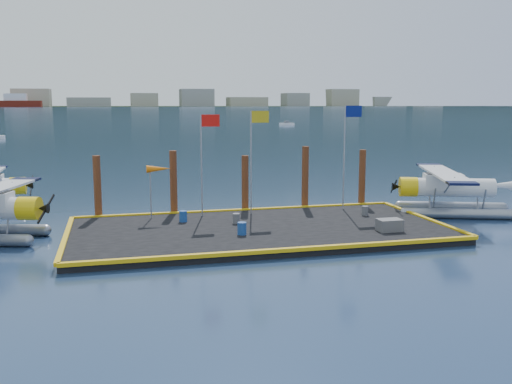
# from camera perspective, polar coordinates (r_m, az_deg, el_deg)

# --- Properties ---
(ground) EXTENTS (4000.00, 4000.00, 0.00)m
(ground) POSITION_cam_1_polar(r_m,az_deg,el_deg) (31.10, 0.27, -4.25)
(ground) COLOR #192B4D
(ground) RESTS_ON ground
(dock) EXTENTS (20.00, 10.00, 0.40)m
(dock) POSITION_cam_1_polar(r_m,az_deg,el_deg) (31.05, 0.27, -3.89)
(dock) COLOR black
(dock) RESTS_ON ground
(dock_bumpers) EXTENTS (20.25, 10.25, 0.18)m
(dock_bumpers) POSITION_cam_1_polar(r_m,az_deg,el_deg) (30.99, 0.27, -3.37)
(dock_bumpers) COLOR gold
(dock_bumpers) RESTS_ON dock
(far_backdrop) EXTENTS (3050.00, 2050.00, 810.00)m
(far_backdrop) POSITION_cam_1_polar(r_m,az_deg,el_deg) (1784.08, -6.27, 9.02)
(far_backdrop) COLOR black
(far_backdrop) RESTS_ON ground
(seaplane_d) EXTENTS (9.54, 10.14, 3.65)m
(seaplane_d) POSITION_cam_1_polar(r_m,az_deg,el_deg) (38.12, 18.79, 0.17)
(seaplane_d) COLOR gray
(seaplane_d) RESTS_ON ground
(drum_0) EXTENTS (0.44, 0.44, 0.62)m
(drum_0) POSITION_cam_1_polar(r_m,az_deg,el_deg) (32.60, -7.30, -2.42)
(drum_0) COLOR navy
(drum_0) RESTS_ON dock
(drum_3) EXTENTS (0.46, 0.46, 0.64)m
(drum_3) POSITION_cam_1_polar(r_m,az_deg,el_deg) (29.22, -1.42, -3.67)
(drum_3) COLOR navy
(drum_3) RESTS_ON dock
(drum_4) EXTENTS (0.40, 0.40, 0.57)m
(drum_4) POSITION_cam_1_polar(r_m,az_deg,el_deg) (34.75, 10.83, -1.85)
(drum_4) COLOR #525156
(drum_4) RESTS_ON dock
(drum_5) EXTENTS (0.40, 0.40, 0.56)m
(drum_5) POSITION_cam_1_polar(r_m,az_deg,el_deg) (31.92, -1.99, -2.65)
(drum_5) COLOR #525156
(drum_5) RESTS_ON dock
(crate) EXTENTS (1.26, 0.84, 0.63)m
(crate) POSITION_cam_1_polar(r_m,az_deg,el_deg) (30.85, 13.20, -3.24)
(crate) COLOR #525156
(crate) RESTS_ON dock
(flagpole_red) EXTENTS (1.14, 0.08, 6.00)m
(flagpole_red) POSITION_cam_1_polar(r_m,az_deg,el_deg) (33.64, -5.14, 4.31)
(flagpole_red) COLOR gray
(flagpole_red) RESTS_ON dock
(flagpole_yellow) EXTENTS (1.14, 0.08, 6.20)m
(flagpole_yellow) POSITION_cam_1_polar(r_m,az_deg,el_deg) (34.23, -0.17, 4.62)
(flagpole_yellow) COLOR gray
(flagpole_yellow) RESTS_ON dock
(flagpole_blue) EXTENTS (1.14, 0.08, 6.50)m
(flagpole_blue) POSITION_cam_1_polar(r_m,az_deg,el_deg) (36.13, 9.13, 5.01)
(flagpole_blue) COLOR gray
(flagpole_blue) RESTS_ON dock
(windsock) EXTENTS (1.40, 0.44, 3.12)m
(windsock) POSITION_cam_1_polar(r_m,az_deg,el_deg) (33.44, -9.75, 2.17)
(windsock) COLOR gray
(windsock) RESTS_ON dock
(piling_0) EXTENTS (0.44, 0.44, 4.00)m
(piling_0) POSITION_cam_1_polar(r_m,az_deg,el_deg) (35.10, -15.56, 0.27)
(piling_0) COLOR #472814
(piling_0) RESTS_ON ground
(piling_1) EXTENTS (0.44, 0.44, 4.20)m
(piling_1) POSITION_cam_1_polar(r_m,az_deg,el_deg) (35.26, -8.24, 0.71)
(piling_1) COLOR #472814
(piling_1) RESTS_ON ground
(piling_2) EXTENTS (0.44, 0.44, 3.80)m
(piling_2) POSITION_cam_1_polar(r_m,az_deg,el_deg) (36.02, -1.10, 0.65)
(piling_2) COLOR #472814
(piling_2) RESTS_ON ground
(piling_3) EXTENTS (0.44, 0.44, 4.30)m
(piling_3) POSITION_cam_1_polar(r_m,az_deg,el_deg) (37.08, 4.93, 1.25)
(piling_3) COLOR #472814
(piling_3) RESTS_ON ground
(piling_4) EXTENTS (0.44, 0.44, 4.00)m
(piling_4) POSITION_cam_1_polar(r_m,az_deg,el_deg) (38.59, 10.56, 1.21)
(piling_4) COLOR #472814
(piling_4) RESTS_ON ground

